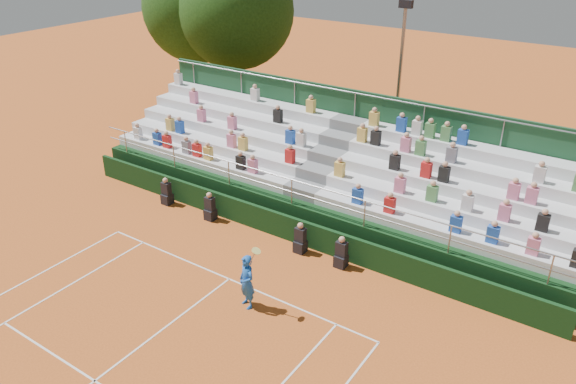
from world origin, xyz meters
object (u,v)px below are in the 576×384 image
Objects in this scene: tree_west at (197,8)px; floodlight_mast at (400,70)px; tree_east at (236,11)px; tennis_player at (247,282)px.

tree_west reaches higher than floodlight_mast.
tree_west is 13.44m from floodlight_mast.
floodlight_mast is (10.22, -0.79, -1.66)m from tree_east.
tree_east reaches higher than floodlight_mast.
tree_west is at bearing 175.65° from floodlight_mast.
floodlight_mast is at bearing -4.43° from tree_east.
tree_west is (-14.51, 14.22, 5.07)m from tennis_player.
tennis_player is 18.79m from tree_east.
tree_west is 0.98× the size of tree_east.
tree_east is at bearing 175.57° from floodlight_mast.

